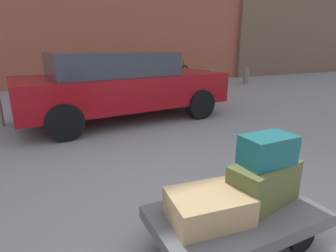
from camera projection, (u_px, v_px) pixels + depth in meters
ground_plane at (233, 247)px, 2.15m from camera, size 60.00×60.00×0.00m
luggage_cart at (236, 218)px, 2.07m from camera, size 1.30×0.75×0.34m
duffel_bag_olive_rear_right at (264, 183)px, 2.12m from camera, size 0.63×0.40×0.33m
suitcase_tan_rear_left at (209, 206)px, 1.93m from camera, size 0.60×0.47×0.20m
duffel_bag_teal_topmost_pile at (268, 150)px, 2.04m from camera, size 0.40×0.25×0.23m
parked_car at (121, 84)px, 5.73m from camera, size 4.44×2.21×1.42m
bicycle_leaning at (177, 74)px, 11.60m from camera, size 1.66×0.69×0.96m
bollard_kerb_near at (145, 82)px, 9.44m from camera, size 0.23×0.23×0.67m
bollard_kerb_mid at (183, 79)px, 10.09m from camera, size 0.23×0.23×0.67m
bollard_kerb_far at (211, 78)px, 10.60m from camera, size 0.23×0.23×0.67m
bollard_corner at (246, 76)px, 11.35m from camera, size 0.23×0.23×0.67m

